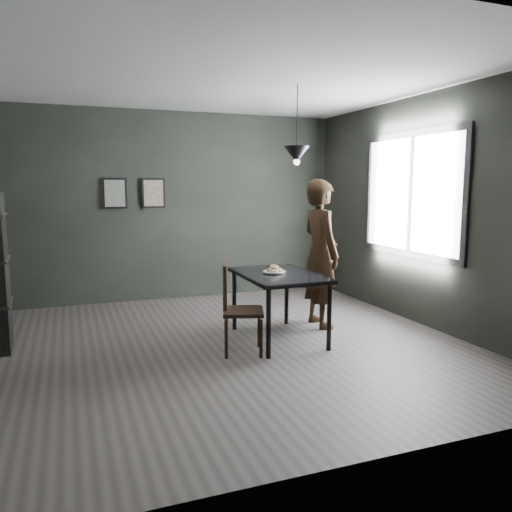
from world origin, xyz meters
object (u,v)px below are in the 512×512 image
object	(u,v)px
cafe_table	(279,280)
woman	(320,254)
wood_chair	(235,302)
pendant_lamp	(297,154)
white_plate	(274,272)

from	to	relation	value
cafe_table	woman	size ratio (longest dim) A/B	0.67
woman	wood_chair	bearing A→B (deg)	115.04
woman	pendant_lamp	distance (m)	1.26
white_plate	pendant_lamp	xyz separation A→B (m)	(0.28, 0.05, 1.29)
woman	wood_chair	world-z (taller)	woman
cafe_table	wood_chair	xyz separation A→B (m)	(-0.60, -0.26, -0.14)
woman	wood_chair	size ratio (longest dim) A/B	1.91
wood_chair	pendant_lamp	distance (m)	1.78
cafe_table	white_plate	distance (m)	0.10
cafe_table	pendant_lamp	size ratio (longest dim) A/B	1.39
white_plate	woman	xyz separation A→B (m)	(0.73, 0.30, 0.14)
white_plate	wood_chair	bearing A→B (deg)	-151.44
woman	white_plate	bearing A→B (deg)	112.11
white_plate	wood_chair	world-z (taller)	wood_chair
cafe_table	pendant_lamp	xyz separation A→B (m)	(0.25, 0.10, 1.38)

